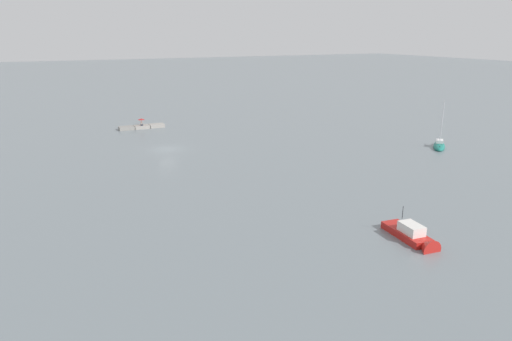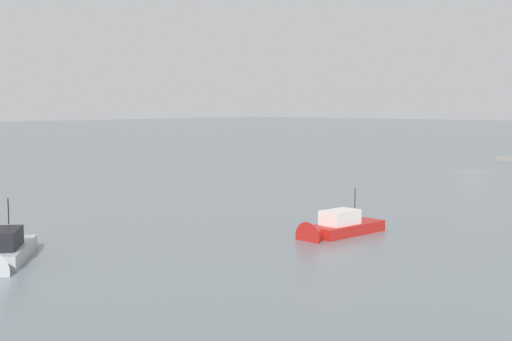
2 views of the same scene
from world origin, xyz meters
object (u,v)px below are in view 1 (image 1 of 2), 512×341
object	(u,v)px
umbrella_open_red	(141,119)
sailboat_teal_mid	(439,146)
motorboat_red_mid	(413,238)
person_seated_grey_left	(142,124)

from	to	relation	value
umbrella_open_red	sailboat_teal_mid	size ratio (longest dim) A/B	0.17
sailboat_teal_mid	motorboat_red_mid	world-z (taller)	sailboat_teal_mid
person_seated_grey_left	sailboat_teal_mid	distance (m)	49.93
person_seated_grey_left	motorboat_red_mid	xyz separation A→B (m)	(-9.88, 56.45, -0.51)
umbrella_open_red	sailboat_teal_mid	bearing A→B (deg)	137.57
person_seated_grey_left	motorboat_red_mid	size ratio (longest dim) A/B	0.13
person_seated_grey_left	motorboat_red_mid	distance (m)	57.31
person_seated_grey_left	sailboat_teal_mid	size ratio (longest dim) A/B	0.10
motorboat_red_mid	person_seated_grey_left	bearing A→B (deg)	-74.66
umbrella_open_red	motorboat_red_mid	xyz separation A→B (m)	(-9.88, 56.57, -1.36)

